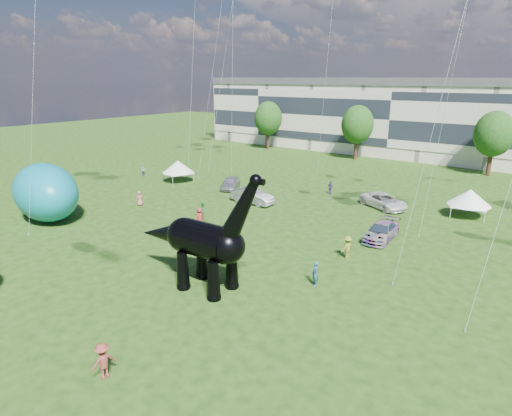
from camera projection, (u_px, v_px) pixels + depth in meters
The scene contains 14 objects.
ground at pixel (150, 320), 24.29m from camera, with size 220.00×220.00×0.00m, color #16330C.
terrace_row at pixel (401, 120), 74.27m from camera, with size 78.00×11.00×12.00m, color beige.
tree_far_left at pixel (268, 116), 80.11m from camera, with size 5.20×5.20×9.44m.
tree_mid_left at pixel (358, 121), 69.66m from camera, with size 5.20×5.20×9.44m.
tree_mid_right at pixel (495, 130), 58.06m from camera, with size 5.20×5.20×9.44m.
dinosaur_sculpture at pixel (201, 241), 27.33m from camera, with size 10.29×2.95×8.41m.
car_silver at pixel (230, 183), 52.60m from camera, with size 1.77×4.41×1.50m, color silver.
car_grey at pixel (253, 196), 46.53m from camera, with size 1.77×5.08×1.67m, color gray.
car_white at pixel (384, 201), 44.90m from camera, with size 2.50×5.43×1.51m, color silver.
car_dark at pixel (381, 231), 36.16m from camera, with size 2.02×4.98×1.45m, color #595960.
gazebo_near at pixel (470, 198), 41.68m from camera, with size 4.70×4.70×2.80m.
gazebo_left at pixel (178, 167), 55.88m from camera, with size 5.09×5.09×2.81m.
inflatable_teal at pixel (46, 192), 40.61m from camera, with size 8.77×5.48×5.48m, color #0B7789.
visitors at pixel (272, 228), 36.62m from camera, with size 51.36×41.43×1.80m.
Camera 1 is at (17.75, -13.30, 13.23)m, focal length 30.00 mm.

